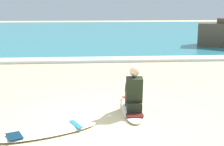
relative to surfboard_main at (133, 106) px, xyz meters
name	(u,v)px	position (x,y,z in m)	size (l,w,h in m)	color
ground_plane	(101,120)	(-0.75, -0.75, -0.04)	(80.00, 80.00, 0.00)	beige
sea	(89,32)	(-0.75, 19.88, 0.01)	(80.00, 28.00, 0.10)	teal
breaking_foam	(93,60)	(-0.75, 6.18, 0.02)	(80.00, 0.90, 0.11)	white
surfboard_main	(133,106)	(0.00, 0.00, 0.00)	(0.73, 2.28, 0.08)	#EFE5C6
surfer_seated	(134,93)	(-0.04, -0.34, 0.40)	(0.40, 0.72, 0.95)	black
surfboard_spare_near	(48,131)	(-1.73, -1.33, 0.00)	(1.93, 1.25, 0.08)	#EFE5C6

